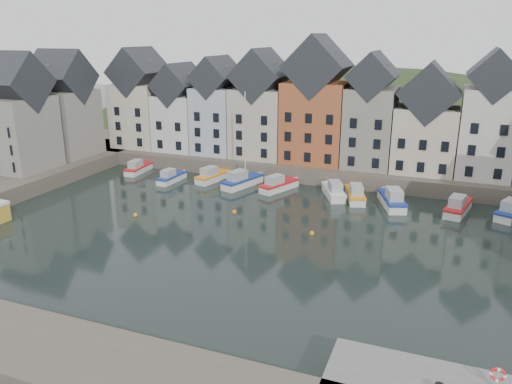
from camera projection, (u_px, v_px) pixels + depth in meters
The scene contains 17 objects.
ground at pixel (239, 244), 48.75m from camera, with size 260.00×260.00×0.00m, color black.
far_quay at pixel (317, 164), 75.09m from camera, with size 90.00×16.00×2.00m, color #524A3F.
hillside at pixel (346, 223), 103.89m from camera, with size 153.60×70.40×64.00m.
far_terrace at pixel (338, 115), 69.82m from camera, with size 72.37×8.16×17.78m.
left_terrace at pixel (42, 114), 70.55m from camera, with size 7.65×17.00×15.69m.
mooring_buoys at pixel (225, 220), 54.83m from camera, with size 20.50×5.50×0.50m.
boat_a at pixel (138, 168), 73.94m from camera, with size 2.23×5.88×2.21m.
boat_b at pixel (171, 177), 69.29m from camera, with size 1.95×5.52×2.09m.
boat_c at pixel (213, 176), 69.67m from camera, with size 3.24×6.39×2.35m.
boat_d at pixel (241, 181), 67.04m from camera, with size 4.01×7.01×12.80m.
boat_e at pixel (278, 185), 65.51m from camera, with size 4.06×6.39×2.35m.
boat_f at pixel (334, 191), 62.83m from camera, with size 4.39×6.51×2.41m.
boat_g at pixel (355, 195), 61.64m from camera, with size 3.73×6.52×2.39m.
boat_h at pixel (392, 200), 59.35m from camera, with size 4.30×7.18×2.63m.
boat_i at pixel (458, 207), 57.04m from camera, with size 3.27×6.71×2.47m.
boat_j at pixel (512, 211), 55.74m from camera, with size 4.36×6.63×2.45m.
life_ring_post at pixel (498, 375), 25.68m from camera, with size 0.80×0.17×1.30m.
Camera 1 is at (17.90, -41.24, 19.61)m, focal length 35.00 mm.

